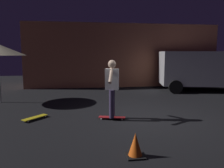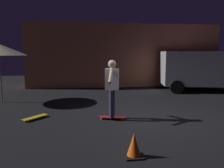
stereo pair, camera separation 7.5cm
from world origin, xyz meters
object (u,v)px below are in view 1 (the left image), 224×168
at_px(traffic_cone, 135,146).
at_px(skateboard_ridden, 112,117).
at_px(skateboard_spare, 35,118).
at_px(skater, 112,84).
at_px(parked_van, 207,68).

bearing_deg(traffic_cone, skateboard_ridden, 91.89).
relative_size(skateboard_spare, skater, 0.42).
bearing_deg(skater, traffic_cone, -88.11).
distance_m(parked_van, traffic_cone, 8.70).
bearing_deg(skateboard_ridden, skateboard_spare, 171.84).
distance_m(parked_van, skateboard_spare, 8.82).
bearing_deg(parked_van, skater, -142.59).
distance_m(parked_van, skater, 7.02).
bearing_deg(skater, skateboard_ridden, -90.00).
distance_m(skater, traffic_cone, 2.55).
bearing_deg(parked_van, skateboard_spare, -153.25).
distance_m(skateboard_spare, traffic_cone, 3.59).
distance_m(skateboard_ridden, skateboard_spare, 2.27).
distance_m(skateboard_ridden, skater, 0.98).
relative_size(skateboard_ridden, traffic_cone, 1.75).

